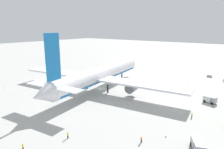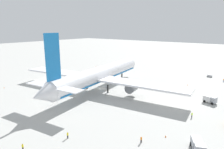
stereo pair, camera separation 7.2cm
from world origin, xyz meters
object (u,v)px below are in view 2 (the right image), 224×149
(ground_worker_0, at_px, (223,80))
(traffic_cone_0, at_px, (96,67))
(service_truck_3, at_px, (210,99))
(ground_worker_1, at_px, (23,147))
(airliner, at_px, (99,75))
(traffic_cone_2, at_px, (166,136))
(service_truck_1, at_px, (198,145))
(ground_worker_3, at_px, (141,140))
(traffic_cone_4, at_px, (4,88))
(ground_worker_2, at_px, (192,115))
(traffic_cone_1, at_px, (187,85))
(baggage_cart_1, at_px, (210,76))
(ground_worker_5, at_px, (68,135))

(ground_worker_0, xyz_separation_m, traffic_cone_0, (-10.70, 79.15, -0.57))
(service_truck_3, xyz_separation_m, ground_worker_1, (-58.85, 27.07, -0.62))
(airliner, distance_m, traffic_cone_0, 53.78)
(traffic_cone_2, bearing_deg, service_truck_1, -98.99)
(ground_worker_1, distance_m, ground_worker_3, 28.03)
(traffic_cone_4, bearing_deg, ground_worker_3, -90.71)
(ground_worker_2, bearing_deg, service_truck_3, -4.75)
(ground_worker_3, bearing_deg, service_truck_1, -68.00)
(ground_worker_3, xyz_separation_m, traffic_cone_2, (6.15, -3.78, -0.58))
(ground_worker_2, bearing_deg, traffic_cone_1, 19.71)
(traffic_cone_1, relative_size, traffic_cone_4, 1.00)
(ground_worker_2, xyz_separation_m, ground_worker_3, (-22.27, 5.55, -0.01))
(ground_worker_1, bearing_deg, baggage_cart_1, -9.70)
(baggage_cart_1, relative_size, traffic_cone_2, 6.37)
(airliner, xyz_separation_m, traffic_cone_4, (-25.47, 36.63, -6.60))
(airliner, distance_m, traffic_cone_2, 45.81)
(ground_worker_1, height_order, ground_worker_5, ground_worker_5)
(airliner, height_order, ground_worker_0, airliner)
(ground_worker_3, xyz_separation_m, traffic_cone_0, (65.02, 73.60, -0.58))
(traffic_cone_4, bearing_deg, traffic_cone_2, -86.12)
(traffic_cone_0, bearing_deg, service_truck_1, -125.11)
(baggage_cart_1, bearing_deg, ground_worker_2, -172.27)
(traffic_cone_1, bearing_deg, traffic_cone_2, -168.02)
(airliner, relative_size, traffic_cone_4, 146.61)
(ground_worker_5, bearing_deg, ground_worker_1, 157.10)
(service_truck_1, height_order, ground_worker_3, service_truck_1)
(traffic_cone_4, bearing_deg, ground_worker_5, -100.48)
(service_truck_1, height_order, ground_worker_2, service_truck_1)
(airliner, relative_size, service_truck_1, 12.73)
(service_truck_3, bearing_deg, traffic_cone_0, 72.31)
(ground_worker_3, relative_size, traffic_cone_0, 3.08)
(baggage_cart_1, xyz_separation_m, ground_worker_0, (-6.90, -8.20, 0.11))
(service_truck_3, relative_size, baggage_cart_1, 1.42)
(service_truck_1, xyz_separation_m, traffic_cone_2, (1.30, 8.22, -1.19))
(ground_worker_2, xyz_separation_m, traffic_cone_1, (35.56, 12.73, -0.59))
(service_truck_1, height_order, traffic_cone_1, service_truck_1)
(baggage_cart_1, distance_m, ground_worker_1, 103.64)
(service_truck_3, relative_size, traffic_cone_4, 9.07)
(service_truck_1, relative_size, ground_worker_3, 3.75)
(ground_worker_0, height_order, traffic_cone_4, ground_worker_0)
(airliner, bearing_deg, ground_worker_3, -125.65)
(baggage_cart_1, bearing_deg, service_truck_1, -169.34)
(ground_worker_3, bearing_deg, ground_worker_1, 134.16)
(baggage_cart_1, relative_size, traffic_cone_4, 6.37)
(service_truck_1, distance_m, ground_worker_1, 40.32)
(baggage_cart_1, distance_m, ground_worker_2, 60.91)
(traffic_cone_1, bearing_deg, service_truck_1, -160.10)
(ground_worker_1, relative_size, traffic_cone_1, 3.08)
(ground_worker_1, distance_m, ground_worker_2, 49.05)
(traffic_cone_1, bearing_deg, service_truck_3, -142.60)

